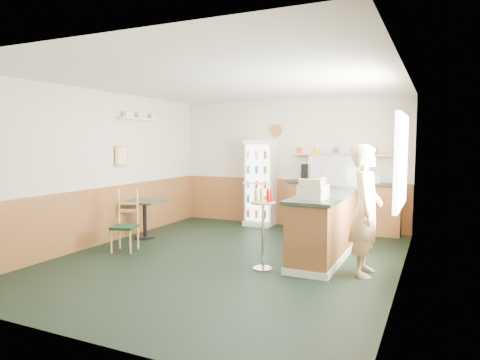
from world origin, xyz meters
The scene contains 13 objects.
ground centered at (0.00, 0.00, 0.00)m, with size 6.00×6.00×0.00m, color black.
room_envelope centered at (-0.23, 0.73, 1.52)m, with size 5.04×6.02×2.72m.
service_counter centered at (1.35, 1.07, 0.46)m, with size 0.68×3.01×1.01m.
back_counter centered at (1.19, 2.80, 0.55)m, with size 2.24×0.42×1.69m.
drinks_fridge centered at (-0.57, 2.74, 0.92)m, with size 0.61×0.53×1.85m.
display_case centered at (1.35, 1.63, 1.29)m, with size 0.98×0.51×0.56m.
cash_register centered at (1.35, -0.02, 1.11)m, with size 0.35×0.37×0.20m, color beige.
shopkeeper centered at (2.05, 0.08, 0.89)m, with size 0.59×0.43×1.77m, color tan.
condiment_stand centered at (0.70, -0.26, 0.74)m, with size 0.36×0.36×1.13m.
newspaper_rack centered at (0.99, 1.35, 0.69)m, with size 0.09×0.46×0.92m.
cafe_table centered at (-2.05, 0.63, 0.50)m, with size 0.73×0.73×0.71m.
cafe_chair centered at (-1.75, -0.21, 0.53)m, with size 0.47×0.47×1.02m.
dog_doorstop centered at (0.90, 0.94, 0.11)m, with size 0.19×0.25×0.23m.
Camera 1 is at (2.92, -5.78, 1.81)m, focal length 32.00 mm.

